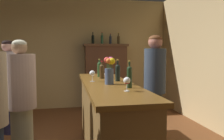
% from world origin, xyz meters
% --- Properties ---
extents(wall_back, '(5.71, 0.12, 2.92)m').
position_xyz_m(wall_back, '(0.00, 3.06, 1.46)').
color(wall_back, tan).
rests_on(wall_back, ground).
extents(bar_counter, '(0.64, 2.62, 1.07)m').
position_xyz_m(bar_counter, '(0.66, -0.02, 0.54)').
color(bar_counter, brown).
rests_on(bar_counter, ground).
extents(display_cabinet, '(1.16, 0.39, 1.70)m').
position_xyz_m(display_cabinet, '(1.10, 2.77, 0.89)').
color(display_cabinet, '#503120').
rests_on(display_cabinet, ground).
extents(wine_bottle_rose, '(0.07, 0.07, 0.31)m').
position_xyz_m(wine_bottle_rose, '(0.83, 0.11, 1.21)').
color(wine_bottle_rose, black).
rests_on(wine_bottle_rose, bar_counter).
extents(wine_bottle_pinot, '(0.07, 0.07, 0.31)m').
position_xyz_m(wine_bottle_pinot, '(0.64, 0.70, 1.21)').
color(wine_bottle_pinot, '#2A4E28').
rests_on(wine_bottle_pinot, bar_counter).
extents(wine_bottle_riesling, '(0.06, 0.06, 0.32)m').
position_xyz_m(wine_bottle_riesling, '(0.83, -0.51, 1.21)').
color(wine_bottle_riesling, '#1D311B').
rests_on(wine_bottle_riesling, bar_counter).
extents(wine_bottle_syrah, '(0.08, 0.08, 0.28)m').
position_xyz_m(wine_bottle_syrah, '(0.65, 0.46, 1.20)').
color(wine_bottle_syrah, '#422E16').
rests_on(wine_bottle_syrah, bar_counter).
extents(wine_glass_front, '(0.08, 0.08, 0.16)m').
position_xyz_m(wine_glass_front, '(0.47, 0.14, 1.19)').
color(wine_glass_front, white).
rests_on(wine_glass_front, bar_counter).
extents(wine_glass_mid, '(0.08, 0.08, 0.15)m').
position_xyz_m(wine_glass_mid, '(0.74, -0.72, 1.18)').
color(wine_glass_mid, white).
rests_on(wine_glass_mid, bar_counter).
extents(flower_arrangement, '(0.14, 0.15, 0.36)m').
position_xyz_m(flower_arrangement, '(0.65, -0.18, 1.27)').
color(flower_arrangement, '#3F4D6C').
rests_on(flower_arrangement, bar_counter).
extents(cheese_plate, '(0.15, 0.15, 0.01)m').
position_xyz_m(cheese_plate, '(0.83, 1.10, 1.08)').
color(cheese_plate, white).
rests_on(cheese_plate, bar_counter).
extents(display_bottle_left, '(0.08, 0.08, 0.30)m').
position_xyz_m(display_bottle_left, '(0.76, 2.77, 1.84)').
color(display_bottle_left, black).
rests_on(display_bottle_left, display_cabinet).
extents(display_bottle_midleft, '(0.07, 0.07, 0.31)m').
position_xyz_m(display_bottle_midleft, '(1.00, 2.77, 1.84)').
color(display_bottle_midleft, '#214B32').
rests_on(display_bottle_midleft, display_cabinet).
extents(display_bottle_center, '(0.06, 0.06, 0.28)m').
position_xyz_m(display_bottle_center, '(1.22, 2.77, 1.83)').
color(display_bottle_center, '#222939').
rests_on(display_bottle_center, display_cabinet).
extents(display_bottle_midright, '(0.07, 0.07, 0.30)m').
position_xyz_m(display_bottle_midright, '(1.44, 2.77, 1.84)').
color(display_bottle_midright, '#423119').
rests_on(display_bottle_midright, display_cabinet).
extents(patron_tall, '(0.39, 0.39, 1.70)m').
position_xyz_m(patron_tall, '(-0.94, 1.31, 0.93)').
color(patron_tall, '#23244A').
rests_on(patron_tall, ground).
extents(patron_in_navy, '(0.34, 0.34, 1.63)m').
position_xyz_m(patron_in_navy, '(-0.41, -0.29, 0.89)').
color(patron_in_navy, '#A9AC91').
rests_on(patron_in_navy, ground).
extents(bartender, '(0.32, 0.32, 1.74)m').
position_xyz_m(bartender, '(1.40, 0.12, 0.97)').
color(bartender, '#353227').
rests_on(bartender, ground).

